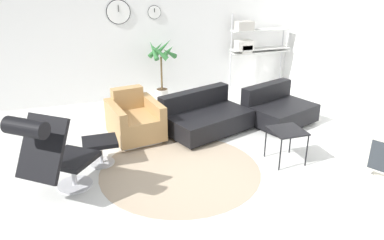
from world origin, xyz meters
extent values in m
plane|color=silver|center=(0.00, 0.00, 0.00)|extent=(12.00, 12.00, 0.00)
cube|color=white|center=(0.00, 2.94, 1.40)|extent=(12.00, 0.06, 2.80)
cylinder|color=black|center=(-0.45, 2.90, 1.77)|extent=(0.46, 0.01, 0.46)
cylinder|color=white|center=(-0.45, 2.90, 1.77)|extent=(0.44, 0.02, 0.44)
cube|color=black|center=(-0.45, 2.88, 1.84)|extent=(0.01, 0.01, 0.13)
cylinder|color=black|center=(0.26, 2.90, 1.74)|extent=(0.26, 0.01, 0.26)
cylinder|color=white|center=(0.26, 2.90, 1.74)|extent=(0.25, 0.02, 0.25)
cube|color=black|center=(0.26, 2.88, 1.78)|extent=(0.01, 0.01, 0.07)
cylinder|color=tan|center=(-0.16, -0.26, 0.00)|extent=(2.19, 2.19, 0.01)
cylinder|color=#BCBCC1|center=(-1.54, -0.22, 0.01)|extent=(0.62, 0.62, 0.02)
cylinder|color=#BCBCC1|center=(-1.54, -0.22, 0.18)|extent=(0.06, 0.06, 0.33)
cube|color=black|center=(-1.54, -0.22, 0.39)|extent=(0.74, 0.74, 0.06)
cube|color=black|center=(-1.81, -0.56, 0.74)|extent=(0.67, 0.64, 0.67)
cylinder|color=black|center=(-1.92, -0.70, 1.06)|extent=(0.49, 0.44, 0.19)
cylinder|color=#BCBCC1|center=(-1.16, 0.27, 0.01)|extent=(0.36, 0.36, 0.02)
cylinder|color=#BCBCC1|center=(-1.16, 0.27, 0.16)|extent=(0.05, 0.05, 0.29)
cube|color=black|center=(-1.16, 0.27, 0.34)|extent=(0.47, 0.40, 0.06)
cube|color=silver|center=(-0.55, 0.93, 0.03)|extent=(0.72, 0.80, 0.06)
cube|color=#AD8451|center=(-0.55, 0.93, 0.24)|extent=(0.64, 0.93, 0.36)
cube|color=#AD8451|center=(-0.61, 1.27, 0.59)|extent=(0.52, 0.26, 0.35)
cube|color=#AD8451|center=(-0.24, 0.98, 0.34)|extent=(0.26, 0.87, 0.55)
cube|color=#AD8451|center=(-0.86, 0.88, 0.34)|extent=(0.26, 0.87, 0.55)
cube|color=black|center=(0.63, 0.84, 0.03)|extent=(1.41, 1.12, 0.05)
cube|color=black|center=(0.63, 0.84, 0.20)|extent=(1.58, 1.29, 0.30)
cube|color=black|center=(0.52, 1.16, 0.50)|extent=(1.36, 0.65, 0.29)
cube|color=black|center=(1.98, 0.79, 0.03)|extent=(1.18, 1.03, 0.05)
cube|color=black|center=(1.98, 0.79, 0.20)|extent=(1.33, 1.19, 0.30)
cube|color=black|center=(1.87, 1.11, 0.50)|extent=(1.10, 0.56, 0.29)
cube|color=black|center=(1.34, -0.47, 0.48)|extent=(0.45, 0.45, 0.02)
cylinder|color=black|center=(1.13, -0.67, 0.23)|extent=(0.02, 0.02, 0.47)
cylinder|color=black|center=(1.55, -0.67, 0.23)|extent=(0.02, 0.02, 0.47)
cylinder|color=black|center=(1.13, -0.26, 0.23)|extent=(0.02, 0.02, 0.47)
cylinder|color=black|center=(1.55, -0.26, 0.23)|extent=(0.02, 0.02, 0.47)
cylinder|color=silver|center=(0.27, 2.50, 0.14)|extent=(0.24, 0.24, 0.28)
cylinder|color=#382819|center=(0.27, 2.50, 0.27)|extent=(0.22, 0.22, 0.02)
cylinder|color=brown|center=(0.27, 2.50, 0.61)|extent=(0.04, 0.04, 0.66)
cone|color=#2D6B33|center=(0.44, 2.53, 1.05)|extent=(0.17, 0.41, 0.30)
cone|color=#2D6B33|center=(0.35, 2.64, 1.10)|extent=(0.39, 0.28, 0.39)
cone|color=#2D6B33|center=(0.21, 2.64, 1.06)|extent=(0.39, 0.24, 0.32)
cone|color=#2D6B33|center=(0.11, 2.47, 1.09)|extent=(0.17, 0.39, 0.36)
cone|color=#2D6B33|center=(0.19, 2.35, 1.08)|extent=(0.39, 0.27, 0.35)
cone|color=#2D6B33|center=(0.39, 2.35, 1.04)|extent=(0.39, 0.36, 0.29)
cylinder|color=#BCBCC1|center=(1.88, 2.79, 0.84)|extent=(0.03, 0.03, 1.68)
cylinder|color=#BCBCC1|center=(3.13, 2.79, 0.84)|extent=(0.03, 0.03, 1.68)
cube|color=silver|center=(2.51, 2.67, 0.86)|extent=(1.31, 0.28, 0.02)
cube|color=silver|center=(2.51, 2.67, 0.93)|extent=(1.31, 0.28, 0.02)
cube|color=silver|center=(2.51, 2.67, 1.33)|extent=(1.31, 0.28, 0.02)
cube|color=beige|center=(2.15, 2.66, 0.95)|extent=(0.23, 0.24, 0.16)
cube|color=silver|center=(2.12, 2.66, 1.03)|extent=(0.36, 0.24, 0.19)
cube|color=#B7B2A8|center=(2.11, 2.66, 1.43)|extent=(0.35, 0.24, 0.19)
camera|label=1|loc=(-1.37, -4.56, 2.60)|focal=35.00mm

